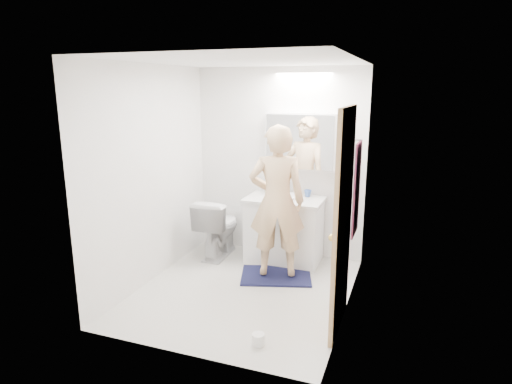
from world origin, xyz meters
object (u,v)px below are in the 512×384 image
at_px(toothbrush_cup, 308,193).
at_px(toilet_paper_roll, 258,339).
at_px(toilet, 218,227).
at_px(vanity_cabinet, 284,231).
at_px(soap_bottle_b, 272,187).
at_px(person, 277,201).
at_px(soap_bottle_a, 268,185).
at_px(medicine_cabinet, 301,142).

bearing_deg(toothbrush_cup, toilet_paper_roll, -87.88).
height_order(toilet, toothbrush_cup, toothbrush_cup).
xyz_separation_m(vanity_cabinet, toothbrush_cup, (0.25, 0.16, 0.47)).
bearing_deg(soap_bottle_b, person, -67.41).
height_order(toilet, toilet_paper_roll, toilet).
bearing_deg(soap_bottle_a, vanity_cabinet, -29.23).
bearing_deg(vanity_cabinet, soap_bottle_b, 141.77).
bearing_deg(medicine_cabinet, soap_bottle_b, -175.27).
distance_m(person, toilet_paper_roll, 1.63).
bearing_deg(toothbrush_cup, toilet, -166.07).
relative_size(soap_bottle_a, toothbrush_cup, 2.38).
bearing_deg(toilet, vanity_cabinet, -173.84).
relative_size(person, toothbrush_cup, 18.43).
bearing_deg(medicine_cabinet, toilet, -161.85).
bearing_deg(toilet_paper_roll, soap_bottle_a, 106.37).
height_order(toilet, soap_bottle_a, soap_bottle_a).
height_order(toothbrush_cup, toilet_paper_roll, toothbrush_cup).
xyz_separation_m(person, toilet_paper_roll, (0.27, -1.37, -0.86)).
relative_size(soap_bottle_a, toilet_paper_roll, 2.02).
relative_size(vanity_cabinet, medicine_cabinet, 1.02).
distance_m(person, soap_bottle_b, 0.75).
bearing_deg(soap_bottle_b, toilet, -154.88).
relative_size(soap_bottle_a, soap_bottle_b, 1.34).
height_order(medicine_cabinet, soap_bottle_b, medicine_cabinet).
height_order(medicine_cabinet, toilet, medicine_cabinet).
distance_m(toilet, toothbrush_cup, 1.24).
bearing_deg(soap_bottle_a, soap_bottle_b, 37.20).
bearing_deg(person, medicine_cabinet, -112.96).
relative_size(soap_bottle_b, toilet_paper_roll, 1.50).
relative_size(person, toilet_paper_roll, 15.64).
bearing_deg(toilet, person, 155.29).
height_order(toilet, soap_bottle_b, soap_bottle_b).
bearing_deg(soap_bottle_a, medicine_cabinet, 8.49).
relative_size(medicine_cabinet, soap_bottle_b, 5.32).
bearing_deg(soap_bottle_b, medicine_cabinet, 4.73).
bearing_deg(soap_bottle_a, toilet_paper_roll, -73.63).
xyz_separation_m(medicine_cabinet, soap_bottle_b, (-0.36, -0.03, -0.60)).
distance_m(soap_bottle_b, toilet_paper_roll, 2.29).
distance_m(vanity_cabinet, toothbrush_cup, 0.56).
height_order(medicine_cabinet, person, medicine_cabinet).
xyz_separation_m(medicine_cabinet, person, (-0.08, -0.72, -0.59)).
bearing_deg(person, toilet, -40.12).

